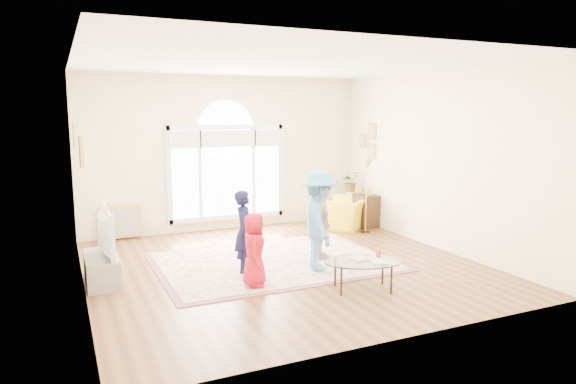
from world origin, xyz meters
name	(u,v)px	position (x,y,z in m)	size (l,w,h in m)	color
ground	(284,266)	(0.00, 0.00, 0.00)	(6.00, 6.00, 0.00)	#572F19
room_shell	(229,156)	(0.01, 2.83, 1.57)	(6.00, 6.00, 6.00)	#F9EABF
area_rug	(274,261)	(-0.07, 0.27, 0.01)	(3.60, 2.60, 0.02)	beige
rug_border	(274,262)	(-0.07, 0.27, 0.01)	(3.80, 2.80, 0.01)	#834B57
tv_console	(102,269)	(-2.75, 0.30, 0.21)	(0.45, 1.00, 0.42)	gray
television	(100,232)	(-2.74, 0.30, 0.76)	(0.18, 1.17, 0.68)	black
coffee_table	(363,262)	(0.54, -1.49, 0.40)	(1.25, 1.00, 0.54)	silver
armchair	(345,213)	(2.30, 1.97, 0.32)	(1.00, 0.87, 0.65)	yellow
side_cabinet	(366,211)	(2.78, 1.92, 0.35)	(0.40, 0.50, 0.70)	black
floor_lamp	(367,171)	(2.47, 1.44, 1.28)	(0.26, 0.26, 1.51)	black
plant_pedestal	(350,207)	(2.70, 2.44, 0.35)	(0.20, 0.20, 0.70)	white
potted_plant	(350,182)	(2.70, 2.44, 0.93)	(0.41, 0.35, 0.45)	#33722D
leaning_picture	(121,239)	(-2.20, 2.90, 0.00)	(0.80, 0.05, 0.62)	tan
child_red	(254,250)	(-0.79, -0.75, 0.54)	(0.51, 0.33, 1.04)	red
child_navy	(245,231)	(-0.69, -0.05, 0.65)	(0.46, 0.30, 1.26)	black
child_pink	(320,223)	(0.70, 0.08, 0.63)	(0.71, 0.30, 1.21)	#D69A9F
child_blue	(319,220)	(0.40, -0.43, 0.80)	(1.01, 0.58, 1.56)	#5093C7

